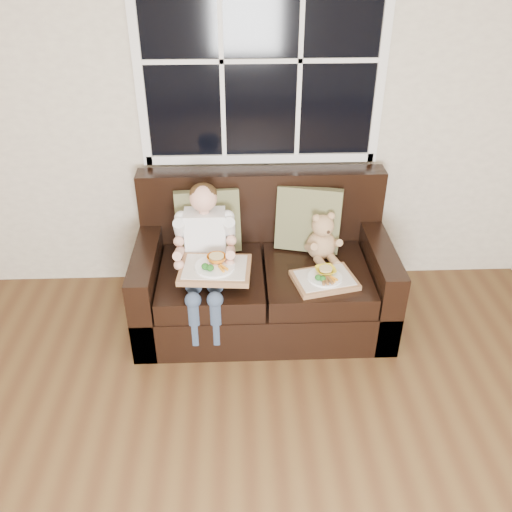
{
  "coord_description": "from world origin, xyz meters",
  "views": [
    {
      "loc": [
        0.04,
        -1.09,
        2.43
      ],
      "look_at": [
        0.15,
        1.85,
        0.58
      ],
      "focal_mm": 38.0,
      "sensor_mm": 36.0,
      "label": 1
    }
  ],
  "objects_px": {
    "teddy_bear": "(322,240)",
    "tray_left": "(215,268)",
    "tray_right": "(325,278)",
    "loveseat": "(263,276)",
    "child": "(205,244)"
  },
  "relations": [
    {
      "from": "tray_left",
      "to": "teddy_bear",
      "type": "bearing_deg",
      "value": 27.36
    },
    {
      "from": "tray_left",
      "to": "tray_right",
      "type": "bearing_deg",
      "value": 4.75
    },
    {
      "from": "teddy_bear",
      "to": "tray_left",
      "type": "relative_size",
      "value": 0.75
    },
    {
      "from": "loveseat",
      "to": "tray_right",
      "type": "height_order",
      "value": "loveseat"
    },
    {
      "from": "tray_right",
      "to": "child",
      "type": "bearing_deg",
      "value": 154.27
    },
    {
      "from": "loveseat",
      "to": "tray_left",
      "type": "height_order",
      "value": "loveseat"
    },
    {
      "from": "child",
      "to": "tray_left",
      "type": "height_order",
      "value": "child"
    },
    {
      "from": "loveseat",
      "to": "teddy_bear",
      "type": "height_order",
      "value": "loveseat"
    },
    {
      "from": "loveseat",
      "to": "teddy_bear",
      "type": "bearing_deg",
      "value": 0.61
    },
    {
      "from": "teddy_bear",
      "to": "tray_right",
      "type": "distance_m",
      "value": 0.32
    },
    {
      "from": "child",
      "to": "tray_right",
      "type": "xyz_separation_m",
      "value": [
        0.76,
        -0.17,
        -0.17
      ]
    },
    {
      "from": "loveseat",
      "to": "child",
      "type": "height_order",
      "value": "child"
    },
    {
      "from": "teddy_bear",
      "to": "tray_left",
      "type": "distance_m",
      "value": 0.77
    },
    {
      "from": "teddy_bear",
      "to": "tray_left",
      "type": "xyz_separation_m",
      "value": [
        -0.71,
        -0.3,
        -0.01
      ]
    },
    {
      "from": "child",
      "to": "teddy_bear",
      "type": "height_order",
      "value": "child"
    }
  ]
}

